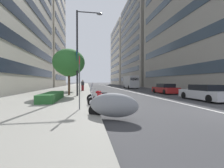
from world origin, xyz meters
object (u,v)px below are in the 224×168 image
at_px(motorcycle_far_end_row, 100,97).
at_px(motorcycle_by_sign_pole, 113,105).
at_px(car_mid_block_traffic, 205,93).
at_px(street_lamp_with_banners, 81,46).
at_px(pedestrian_on_plaza, 83,85).
at_px(motorcycle_mid_row, 103,102).
at_px(delivery_van_ahead, 131,82).
at_px(parking_sign_by_curb, 79,77).
at_px(street_tree_mid_sidewalk, 69,67).
at_px(street_tree_by_lamp_post, 69,62).
at_px(car_approaching_light, 165,89).

bearing_deg(motorcycle_far_end_row, motorcycle_by_sign_pole, 106.50).
height_order(motorcycle_far_end_row, car_mid_block_traffic, motorcycle_far_end_row).
height_order(street_lamp_with_banners, pedestrian_on_plaza, street_lamp_with_banners).
bearing_deg(motorcycle_mid_row, delivery_van_ahead, -72.52).
relative_size(car_mid_block_traffic, parking_sign_by_curb, 1.60).
height_order(motorcycle_far_end_row, street_tree_mid_sidewalk, street_tree_mid_sidewalk).
bearing_deg(delivery_van_ahead, car_mid_block_traffic, 178.73).
xyz_separation_m(motorcycle_mid_row, street_tree_by_lamp_post, (7.67, 2.80, 3.20)).
relative_size(motorcycle_far_end_row, street_lamp_with_banners, 0.24).
bearing_deg(parking_sign_by_curb, delivery_van_ahead, -21.83).
bearing_deg(motorcycle_by_sign_pole, delivery_van_ahead, -77.70).
bearing_deg(motorcycle_by_sign_pole, street_tree_mid_sidewalk, -47.98).
distance_m(delivery_van_ahead, street_tree_mid_sidewalk, 16.14).
xyz_separation_m(car_mid_block_traffic, pedestrian_on_plaza, (12.91, 10.46, 0.37)).
bearing_deg(motorcycle_far_end_row, car_mid_block_traffic, -166.11).
height_order(car_approaching_light, street_lamp_with_banners, street_lamp_with_banners).
distance_m(delivery_van_ahead, parking_sign_by_curb, 27.90).
height_order(motorcycle_mid_row, car_approaching_light, car_approaching_light).
xyz_separation_m(delivery_van_ahead, street_lamp_with_banners, (-18.18, 10.60, 3.72)).
distance_m(motorcycle_mid_row, car_mid_block_traffic, 9.18).
bearing_deg(car_approaching_light, street_tree_by_lamp_post, 99.34).
relative_size(motorcycle_by_sign_pole, car_mid_block_traffic, 0.50).
height_order(delivery_van_ahead, parking_sign_by_curb, parking_sign_by_curb).
relative_size(delivery_van_ahead, parking_sign_by_curb, 2.05).
bearing_deg(street_lamp_with_banners, pedestrian_on_plaza, 0.59).
relative_size(street_lamp_with_banners, street_tree_by_lamp_post, 1.76).
xyz_separation_m(motorcycle_by_sign_pole, motorcycle_mid_row, (2.64, 0.17, -0.19)).
bearing_deg(parking_sign_by_curb, street_tree_by_lamp_post, 10.08).
relative_size(motorcycle_by_sign_pole, street_tree_by_lamp_post, 0.46).
xyz_separation_m(car_approaching_light, street_tree_mid_sidewalk, (5.64, 12.92, 3.22)).
xyz_separation_m(motorcycle_mid_row, pedestrian_on_plaza, (15.30, 1.60, 0.58)).
bearing_deg(motorcycle_mid_row, street_lamp_with_banners, -40.17).
relative_size(car_mid_block_traffic, car_approaching_light, 1.04).
distance_m(motorcycle_by_sign_pole, car_approaching_light, 15.38).
bearing_deg(parking_sign_by_curb, car_approaching_light, -45.02).
relative_size(motorcycle_mid_row, motorcycle_far_end_row, 0.86).
distance_m(car_mid_block_traffic, street_tree_by_lamp_post, 13.14).
relative_size(parking_sign_by_curb, street_tree_by_lamp_post, 0.57).
bearing_deg(motorcycle_far_end_row, car_approaching_light, -126.91).
distance_m(parking_sign_by_curb, street_lamp_with_banners, 8.45).
relative_size(delivery_van_ahead, street_lamp_with_banners, 0.66).
distance_m(car_mid_block_traffic, street_lamp_with_banners, 12.20).
bearing_deg(parking_sign_by_curb, car_mid_block_traffic, -72.31).
xyz_separation_m(motorcycle_by_sign_pole, street_tree_by_lamp_post, (10.31, 2.97, 3.01)).
bearing_deg(motorcycle_mid_row, parking_sign_by_curb, 70.84).
bearing_deg(motorcycle_mid_row, motorcycle_far_end_row, -54.32).
height_order(street_tree_mid_sidewalk, pedestrian_on_plaza, street_tree_mid_sidewalk).
distance_m(car_approaching_light, parking_sign_by_curb, 15.02).
bearing_deg(pedestrian_on_plaza, street_tree_mid_sidewalk, -64.65).
distance_m(street_lamp_with_banners, pedestrian_on_plaza, 9.43).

